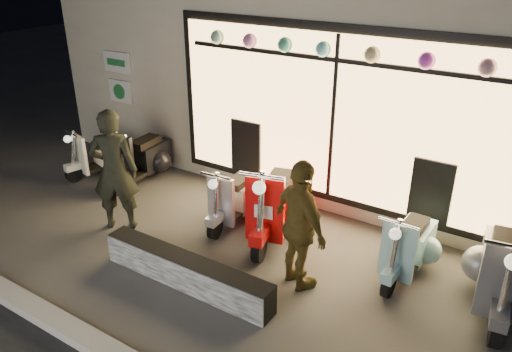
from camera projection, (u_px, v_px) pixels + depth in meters
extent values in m
plane|color=#383533|center=(211.00, 257.00, 6.73)|extent=(40.00, 40.00, 0.00)
cube|color=slate|center=(94.00, 344.00, 5.18)|extent=(40.00, 0.25, 0.12)
cube|color=beige|center=(364.00, 48.00, 9.70)|extent=(10.00, 6.00, 4.00)
cube|color=black|center=(335.00, 118.00, 7.19)|extent=(5.45, 0.06, 2.65)
cube|color=#FFBF6B|center=(334.00, 119.00, 7.16)|extent=(5.20, 0.04, 2.40)
cube|color=black|center=(336.00, 60.00, 6.78)|extent=(4.90, 0.06, 0.06)
cube|color=white|center=(117.00, 62.00, 9.21)|extent=(0.65, 0.04, 0.38)
cube|color=white|center=(120.00, 91.00, 9.44)|extent=(0.55, 0.04, 0.42)
cube|color=black|center=(187.00, 272.00, 6.09)|extent=(2.40, 0.28, 0.40)
cylinder|color=black|center=(215.00, 229.00, 7.10)|extent=(0.12, 0.31, 0.31)
cylinder|color=black|center=(245.00, 202.00, 7.82)|extent=(0.14, 0.32, 0.31)
cube|color=silver|center=(221.00, 201.00, 7.10)|extent=(0.42, 0.10, 0.74)
cube|color=silver|center=(242.00, 194.00, 7.67)|extent=(0.44, 0.67, 0.42)
cube|color=black|center=(239.00, 181.00, 7.49)|extent=(0.30, 0.53, 0.11)
sphere|color=#FFF2CC|center=(213.00, 184.00, 6.79)|extent=(0.15, 0.15, 0.14)
cylinder|color=black|center=(259.00, 248.00, 6.57)|extent=(0.21, 0.41, 0.39)
cylinder|color=black|center=(282.00, 208.00, 7.55)|extent=(0.23, 0.41, 0.39)
cube|color=red|center=(265.00, 210.00, 6.59)|extent=(0.53, 0.21, 0.94)
cube|color=red|center=(281.00, 198.00, 7.35)|extent=(0.67, 0.90, 0.53)
cube|color=black|center=(279.00, 181.00, 7.12)|extent=(0.47, 0.70, 0.14)
sphere|color=#FFF2CC|center=(259.00, 188.00, 6.18)|extent=(0.21, 0.21, 0.17)
cylinder|color=black|center=(116.00, 185.00, 8.32)|extent=(0.13, 0.35, 0.35)
cylinder|color=black|center=(155.00, 164.00, 9.13)|extent=(0.15, 0.36, 0.35)
cube|color=black|center=(122.00, 159.00, 8.32)|extent=(0.47, 0.10, 0.84)
cube|color=black|center=(151.00, 155.00, 8.96)|extent=(0.48, 0.74, 0.47)
cube|color=black|center=(145.00, 142.00, 8.76)|extent=(0.33, 0.59, 0.12)
sphere|color=#FFF2CC|center=(110.00, 141.00, 7.98)|extent=(0.16, 0.16, 0.15)
cylinder|color=black|center=(74.00, 174.00, 8.79)|extent=(0.16, 0.30, 0.29)
cylinder|color=black|center=(118.00, 162.00, 9.31)|extent=(0.17, 0.31, 0.29)
cube|color=#FBF3CD|center=(81.00, 154.00, 8.76)|extent=(0.39, 0.16, 0.70)
cube|color=#FBF3CD|center=(112.00, 154.00, 9.18)|extent=(0.50, 0.67, 0.39)
cube|color=black|center=(107.00, 143.00, 9.03)|extent=(0.36, 0.52, 0.10)
sphere|color=#FFF2CC|center=(67.00, 139.00, 8.50)|extent=(0.16, 0.16, 0.13)
cylinder|color=black|center=(388.00, 285.00, 5.92)|extent=(0.10, 0.31, 0.31)
cylinder|color=black|center=(414.00, 250.00, 6.60)|extent=(0.12, 0.31, 0.31)
cube|color=#8ABCC5|center=(398.00, 252.00, 5.91)|extent=(0.42, 0.08, 0.75)
cube|color=#8ABCC5|center=(414.00, 241.00, 6.45)|extent=(0.41, 0.65, 0.42)
cube|color=black|center=(414.00, 227.00, 6.27)|extent=(0.27, 0.52, 0.11)
sphere|color=#FFF2CC|center=(395.00, 234.00, 5.61)|extent=(0.14, 0.14, 0.14)
cylinder|color=black|center=(496.00, 330.00, 5.18)|extent=(0.16, 0.38, 0.37)
cylinder|color=black|center=(498.00, 273.00, 6.08)|extent=(0.18, 0.39, 0.37)
cube|color=slate|center=(505.00, 284.00, 5.19)|extent=(0.51, 0.14, 0.90)
cube|color=slate|center=(502.00, 262.00, 5.89)|extent=(0.56, 0.82, 0.50)
cube|color=black|center=(507.00, 245.00, 5.67)|extent=(0.39, 0.65, 0.13)
imported|color=black|center=(114.00, 171.00, 7.08)|extent=(0.79, 0.73, 1.82)
imported|color=brown|center=(300.00, 226.00, 5.84)|extent=(1.04, 0.84, 1.66)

